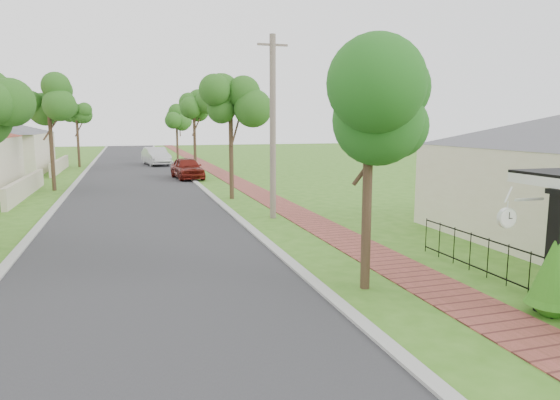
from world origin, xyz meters
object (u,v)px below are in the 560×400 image
near_tree (370,105)px  station_clock (509,216)px  utility_pole (273,127)px  porch_post (556,259)px  parked_car_white (156,156)px  parked_car_red (187,168)px

near_tree → station_clock: near_tree is taller
utility_pole → porch_post: bearing=-77.6°
porch_post → parked_car_white: size_ratio=0.52×
station_clock → parked_car_white: bearing=96.9°
porch_post → station_clock: bearing=155.0°
utility_pole → parked_car_white: bearing=96.3°
parked_car_red → station_clock: size_ratio=4.06×
station_clock → parked_car_red: bearing=97.1°
parked_car_white → utility_pole: size_ratio=0.68×
parked_car_white → near_tree: bearing=-95.9°
parked_car_red → utility_pole: 15.74m
porch_post → near_tree: (-2.88, 2.50, 3.03)m
parked_car_red → utility_pole: bearing=-89.9°
parked_car_white → station_clock: station_clock is taller
porch_post → utility_pole: (-2.51, 11.40, 2.50)m
parked_car_red → near_tree: (1.27, -24.28, 3.42)m
parked_car_red → parked_car_white: bearing=90.6°
parked_car_white → station_clock: size_ratio=4.62×
parked_car_white → parked_car_red: bearing=-93.5°
utility_pole → station_clock: bearing=-81.5°
parked_car_white → near_tree: (2.67, -36.43, 3.35)m
porch_post → parked_car_white: bearing=98.1°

